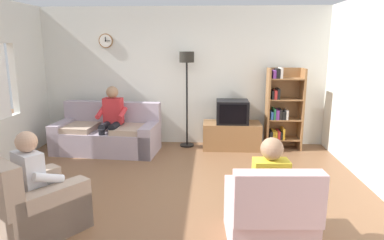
% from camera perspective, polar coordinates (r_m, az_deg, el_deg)
% --- Properties ---
extents(ground_plane, '(12.00, 12.00, 0.00)m').
position_cam_1_polar(ground_plane, '(4.64, -4.01, -12.79)').
color(ground_plane, brown).
extents(back_wall_assembly, '(6.20, 0.17, 2.70)m').
position_cam_1_polar(back_wall_assembly, '(6.87, -1.47, 7.29)').
color(back_wall_assembly, silver).
rests_on(back_wall_assembly, ground_plane).
extents(couch, '(1.97, 1.03, 0.90)m').
position_cam_1_polar(couch, '(6.60, -13.98, -2.46)').
color(couch, '#A899A8').
rests_on(couch, ground_plane).
extents(tv_stand, '(1.10, 0.56, 0.51)m').
position_cam_1_polar(tv_stand, '(6.65, 6.64, -2.58)').
color(tv_stand, olive).
rests_on(tv_stand, ground_plane).
extents(tv, '(0.60, 0.49, 0.44)m').
position_cam_1_polar(tv, '(6.52, 6.76, 1.39)').
color(tv, black).
rests_on(tv, tv_stand).
extents(bookshelf, '(0.68, 0.36, 1.56)m').
position_cam_1_polar(bookshelf, '(6.73, 14.79, 1.85)').
color(bookshelf, olive).
rests_on(bookshelf, ground_plane).
extents(floor_lamp, '(0.28, 0.28, 1.85)m').
position_cam_1_polar(floor_lamp, '(6.54, -0.88, 7.90)').
color(floor_lamp, black).
rests_on(floor_lamp, ground_plane).
extents(armchair_near_window, '(1.16, 1.18, 0.90)m').
position_cam_1_polar(armchair_near_window, '(4.12, -25.09, -13.00)').
color(armchair_near_window, tan).
rests_on(armchair_near_window, ground_plane).
extents(armchair_near_bookshelf, '(0.85, 0.92, 0.90)m').
position_cam_1_polar(armchair_near_bookshelf, '(3.62, 12.68, -15.70)').
color(armchair_near_bookshelf, beige).
rests_on(armchair_near_bookshelf, ground_plane).
extents(person_on_couch, '(0.54, 0.56, 1.24)m').
position_cam_1_polar(person_on_couch, '(6.38, -13.35, 0.60)').
color(person_on_couch, red).
rests_on(person_on_couch, ground_plane).
extents(person_in_left_armchair, '(0.62, 0.64, 1.12)m').
position_cam_1_polar(person_in_left_armchair, '(4.03, -24.37, -8.61)').
color(person_in_left_armchair, silver).
rests_on(person_in_left_armchair, ground_plane).
extents(person_in_right_armchair, '(0.53, 0.55, 1.12)m').
position_cam_1_polar(person_in_right_armchair, '(3.56, 12.61, -10.55)').
color(person_in_right_armchair, yellow).
rests_on(person_in_right_armchair, ground_plane).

